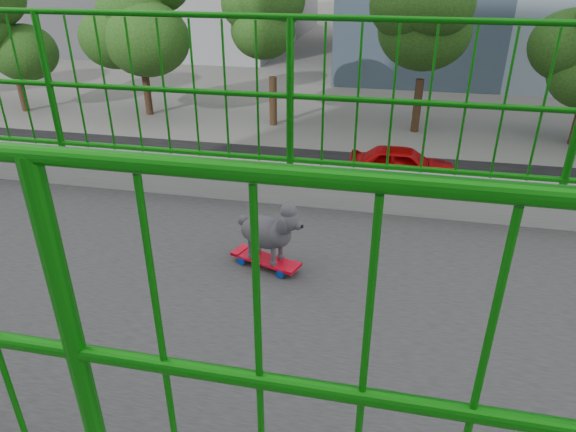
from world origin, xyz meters
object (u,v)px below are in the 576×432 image
(skateboard, at_px, (266,260))
(car_4, at_px, (403,164))
(car_2, at_px, (109,207))
(car_3, at_px, (103,169))
(poodle, at_px, (268,231))

(skateboard, distance_m, car_4, 19.49)
(skateboard, height_order, car_2, skateboard)
(car_3, bearing_deg, car_4, -75.36)
(poodle, relative_size, car_2, 0.08)
(skateboard, relative_size, car_3, 0.09)
(poodle, height_order, car_4, poodle)
(skateboard, xyz_separation_m, car_4, (-18.41, 1.31, -6.27))
(poodle, bearing_deg, car_3, -124.84)
(car_4, bearing_deg, car_2, 122.11)
(poodle, xyz_separation_m, car_2, (-12.02, -8.92, -6.47))
(poodle, distance_m, car_4, 19.57)
(car_4, bearing_deg, car_3, 104.64)
(car_2, xyz_separation_m, car_4, (-6.40, 10.20, -0.02))
(poodle, bearing_deg, car_2, -124.06)
(car_3, bearing_deg, poodle, -144.22)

